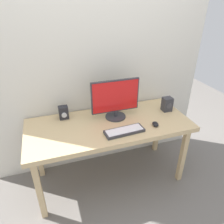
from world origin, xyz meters
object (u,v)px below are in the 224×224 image
object	(u,v)px
mouse	(155,124)
audio_controller	(64,113)
desk	(109,129)
keyboard_primary	(124,131)
monitor	(115,99)
speaker_right	(167,104)

from	to	relation	value
mouse	audio_controller	xyz separation A→B (m)	(-0.81, 0.41, 0.05)
desk	keyboard_primary	distance (m)	0.22
monitor	keyboard_primary	world-z (taller)	monitor
speaker_right	audio_controller	world-z (taller)	speaker_right
desk	mouse	xyz separation A→B (m)	(0.41, -0.18, 0.08)
monitor	speaker_right	size ratio (longest dim) A/B	3.22
speaker_right	monitor	bearing A→B (deg)	175.42
monitor	mouse	xyz separation A→B (m)	(0.31, -0.28, -0.18)
mouse	audio_controller	bearing A→B (deg)	165.99
monitor	mouse	bearing A→B (deg)	-42.34
monitor	keyboard_primary	size ratio (longest dim) A/B	1.30
monitor	audio_controller	world-z (taller)	monitor
desk	keyboard_primary	bearing A→B (deg)	-66.61
monitor	mouse	world-z (taller)	monitor
desk	speaker_right	distance (m)	0.69
speaker_right	audio_controller	distance (m)	1.09
desk	audio_controller	distance (m)	0.49
desk	keyboard_primary	world-z (taller)	keyboard_primary
speaker_right	mouse	bearing A→B (deg)	-138.13
speaker_right	desk	bearing A→B (deg)	-175.32
keyboard_primary	audio_controller	size ratio (longest dim) A/B	2.82
desk	mouse	size ratio (longest dim) A/B	18.70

